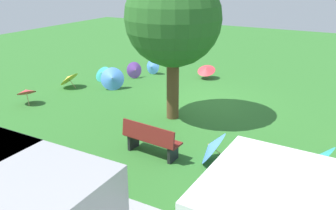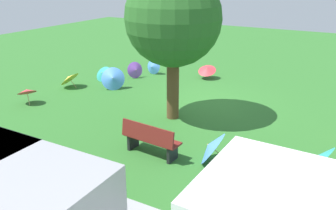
{
  "view_description": "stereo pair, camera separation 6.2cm",
  "coord_description": "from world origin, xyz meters",
  "px_view_note": "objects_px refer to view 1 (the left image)",
  "views": [
    {
      "loc": [
        -4.63,
        11.04,
        4.5
      ],
      "look_at": [
        0.35,
        1.96,
        0.6
      ],
      "focal_mm": 37.66,
      "sensor_mm": 36.0,
      "label": 1
    },
    {
      "loc": [
        -4.68,
        11.01,
        4.5
      ],
      "look_at": [
        0.35,
        1.96,
        0.6
      ],
      "focal_mm": 37.66,
      "sensor_mm": 36.0,
      "label": 2
    }
  ],
  "objects_px": {
    "parasol_yellow_0": "(68,78)",
    "parasol_blue_2": "(211,146)",
    "parasol_blue_3": "(112,78)",
    "parasol_teal_1": "(317,159)",
    "parasol_purple_0": "(135,70)",
    "parasol_blue_0": "(152,67)",
    "park_bench": "(151,139)",
    "parasol_red_2": "(206,69)",
    "parasol_teal_0": "(102,73)",
    "shade_tree": "(173,19)",
    "parasol_red_1": "(26,91)"
  },
  "relations": [
    {
      "from": "parasol_yellow_0",
      "to": "park_bench",
      "type": "bearing_deg",
      "value": 151.05
    },
    {
      "from": "parasol_purple_0",
      "to": "parasol_yellow_0",
      "type": "bearing_deg",
      "value": 56.56
    },
    {
      "from": "parasol_red_1",
      "to": "parasol_teal_0",
      "type": "bearing_deg",
      "value": -98.34
    },
    {
      "from": "parasol_blue_0",
      "to": "parasol_red_2",
      "type": "bearing_deg",
      "value": -168.09
    },
    {
      "from": "park_bench",
      "to": "parasol_blue_0",
      "type": "height_order",
      "value": "park_bench"
    },
    {
      "from": "parasol_teal_1",
      "to": "parasol_teal_0",
      "type": "bearing_deg",
      "value": -21.67
    },
    {
      "from": "parasol_blue_0",
      "to": "parasol_yellow_0",
      "type": "height_order",
      "value": "same"
    },
    {
      "from": "parasol_teal_0",
      "to": "parasol_teal_1",
      "type": "distance_m",
      "value": 10.05
    },
    {
      "from": "parasol_blue_0",
      "to": "parasol_purple_0",
      "type": "height_order",
      "value": "parasol_purple_0"
    },
    {
      "from": "parasol_blue_2",
      "to": "parasol_blue_3",
      "type": "distance_m",
      "value": 6.78
    },
    {
      "from": "parasol_red_1",
      "to": "park_bench",
      "type": "bearing_deg",
      "value": 169.18
    },
    {
      "from": "parasol_red_1",
      "to": "parasol_red_2",
      "type": "height_order",
      "value": "parasol_red_1"
    },
    {
      "from": "parasol_teal_1",
      "to": "parasol_blue_0",
      "type": "bearing_deg",
      "value": -35.54
    },
    {
      "from": "park_bench",
      "to": "parasol_teal_1",
      "type": "xyz_separation_m",
      "value": [
        -3.91,
        -1.07,
        -0.04
      ]
    },
    {
      "from": "parasol_yellow_0",
      "to": "parasol_blue_3",
      "type": "relative_size",
      "value": 0.82
    },
    {
      "from": "parasol_blue_0",
      "to": "park_bench",
      "type": "bearing_deg",
      "value": 120.98
    },
    {
      "from": "shade_tree",
      "to": "parasol_blue_3",
      "type": "distance_m",
      "value": 4.68
    },
    {
      "from": "parasol_teal_0",
      "to": "parasol_blue_2",
      "type": "bearing_deg",
      "value": 147.81
    },
    {
      "from": "parasol_purple_0",
      "to": "parasol_red_1",
      "type": "height_order",
      "value": "parasol_purple_0"
    },
    {
      "from": "parasol_blue_0",
      "to": "parasol_yellow_0",
      "type": "relative_size",
      "value": 0.8
    },
    {
      "from": "parasol_yellow_0",
      "to": "parasol_blue_2",
      "type": "height_order",
      "value": "parasol_blue_2"
    },
    {
      "from": "shade_tree",
      "to": "parasol_yellow_0",
      "type": "xyz_separation_m",
      "value": [
        5.32,
        -0.78,
        -2.79
      ]
    },
    {
      "from": "parasol_red_1",
      "to": "parasol_blue_3",
      "type": "xyz_separation_m",
      "value": [
        -1.71,
        -2.84,
        -0.0
      ]
    },
    {
      "from": "parasol_yellow_0",
      "to": "parasol_red_2",
      "type": "xyz_separation_m",
      "value": [
        -4.5,
        -3.95,
        0.02
      ]
    },
    {
      "from": "parasol_purple_0",
      "to": "parasol_teal_1",
      "type": "distance_m",
      "value": 9.58
    },
    {
      "from": "park_bench",
      "to": "parasol_red_2",
      "type": "height_order",
      "value": "park_bench"
    },
    {
      "from": "park_bench",
      "to": "parasol_teal_1",
      "type": "distance_m",
      "value": 4.06
    },
    {
      "from": "shade_tree",
      "to": "parasol_blue_0",
      "type": "distance_m",
      "value": 6.07
    },
    {
      "from": "parasol_red_1",
      "to": "parasol_red_2",
      "type": "relative_size",
      "value": 1.07
    },
    {
      "from": "parasol_blue_2",
      "to": "parasol_red_1",
      "type": "bearing_deg",
      "value": -5.58
    },
    {
      "from": "parasol_blue_2",
      "to": "parasol_teal_1",
      "type": "relative_size",
      "value": 1.02
    },
    {
      "from": "parasol_teal_0",
      "to": "parasol_blue_0",
      "type": "xyz_separation_m",
      "value": [
        -1.37,
        -1.98,
        0.03
      ]
    },
    {
      "from": "parasol_blue_0",
      "to": "parasol_purple_0",
      "type": "distance_m",
      "value": 0.99
    },
    {
      "from": "park_bench",
      "to": "parasol_red_2",
      "type": "bearing_deg",
      "value": -78.13
    },
    {
      "from": "parasol_teal_0",
      "to": "park_bench",
      "type": "bearing_deg",
      "value": 138.66
    },
    {
      "from": "park_bench",
      "to": "parasol_purple_0",
      "type": "relative_size",
      "value": 2.03
    },
    {
      "from": "parasol_yellow_0",
      "to": "parasol_red_1",
      "type": "height_order",
      "value": "parasol_yellow_0"
    },
    {
      "from": "parasol_teal_0",
      "to": "parasol_purple_0",
      "type": "height_order",
      "value": "parasol_purple_0"
    },
    {
      "from": "parasol_teal_0",
      "to": "parasol_blue_3",
      "type": "distance_m",
      "value": 1.43
    },
    {
      "from": "shade_tree",
      "to": "parasol_purple_0",
      "type": "xyz_separation_m",
      "value": [
        3.68,
        -3.27,
        -2.82
      ]
    },
    {
      "from": "parasol_blue_3",
      "to": "parasol_teal_1",
      "type": "bearing_deg",
      "value": 160.37
    },
    {
      "from": "parasol_purple_0",
      "to": "parasol_blue_3",
      "type": "xyz_separation_m",
      "value": [
        -0.14,
        1.85,
        0.1
      ]
    },
    {
      "from": "parasol_blue_0",
      "to": "parasol_blue_2",
      "type": "distance_m",
      "value": 8.45
    },
    {
      "from": "shade_tree",
      "to": "parasol_blue_2",
      "type": "relative_size",
      "value": 4.48
    },
    {
      "from": "parasol_red_1",
      "to": "parasol_blue_3",
      "type": "distance_m",
      "value": 3.32
    },
    {
      "from": "parasol_yellow_0",
      "to": "parasol_red_1",
      "type": "bearing_deg",
      "value": 91.88
    },
    {
      "from": "parasol_teal_0",
      "to": "parasol_blue_2",
      "type": "height_order",
      "value": "parasol_blue_2"
    },
    {
      "from": "parasol_purple_0",
      "to": "parasol_blue_2",
      "type": "xyz_separation_m",
      "value": [
        -5.9,
        5.42,
        0.07
      ]
    },
    {
      "from": "parasol_purple_0",
      "to": "parasol_teal_1",
      "type": "xyz_separation_m",
      "value": [
        -8.31,
        4.76,
        0.05
      ]
    },
    {
      "from": "shade_tree",
      "to": "parasol_red_1",
      "type": "relative_size",
      "value": 5.09
    }
  ]
}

